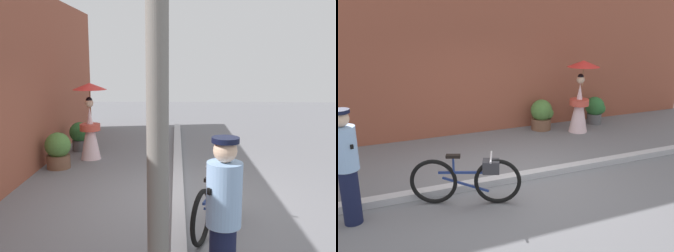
{
  "view_description": "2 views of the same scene",
  "coord_description": "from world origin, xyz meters",
  "views": [
    {
      "loc": [
        -6.18,
        0.04,
        2.4
      ],
      "look_at": [
        0.14,
        0.18,
        1.28
      ],
      "focal_mm": 40.43,
      "sensor_mm": 36.0,
      "label": 1
    },
    {
      "loc": [
        -2.54,
        -5.6,
        2.86
      ],
      "look_at": [
        -0.11,
        0.24,
        0.98
      ],
      "focal_mm": 39.13,
      "sensor_mm": 36.0,
      "label": 2
    }
  ],
  "objects": [
    {
      "name": "sidewalk_curb",
      "position": [
        0.0,
        0.0,
        0.06
      ],
      "size": [
        14.0,
        0.2,
        0.12
      ],
      "primitive_type": "cube",
      "color": "#B2B2B7",
      "rests_on": "ground_plane"
    },
    {
      "name": "person_with_parasol",
      "position": [
        2.71,
        2.11,
        0.93
      ],
      "size": [
        0.81,
        0.81,
        1.84
      ],
      "color": "silver",
      "rests_on": "ground_plane"
    },
    {
      "name": "person_officer",
      "position": [
        -2.78,
        -0.41,
        0.9
      ],
      "size": [
        0.34,
        0.34,
        1.69
      ],
      "color": "#141938",
      "rests_on": "ground_plane"
    },
    {
      "name": "utility_pole",
      "position": [
        -3.23,
        0.19,
        2.4
      ],
      "size": [
        0.18,
        0.18,
        4.8
      ],
      "primitive_type": "cylinder",
      "color": "slate",
      "rests_on": "ground_plane"
    },
    {
      "name": "potted_plant_small",
      "position": [
        3.56,
        2.58,
        0.41
      ],
      "size": [
        0.54,
        0.53,
        0.76
      ],
      "color": "#59595B",
      "rests_on": "ground_plane"
    },
    {
      "name": "bicycle_near_officer",
      "position": [
        -1.05,
        -0.5,
        0.42
      ],
      "size": [
        1.66,
        0.74,
        0.83
      ],
      "color": "black",
      "rests_on": "ground_plane"
    },
    {
      "name": "ground_plane",
      "position": [
        0.0,
        0.0,
        0.0
      ],
      "size": [
        30.0,
        30.0,
        0.0
      ],
      "primitive_type": "plane",
      "color": "slate"
    },
    {
      "name": "potted_plant_by_door",
      "position": [
        1.92,
        2.65,
        0.41
      ],
      "size": [
        0.58,
        0.57,
        0.8
      ],
      "color": "brown",
      "rests_on": "ground_plane"
    }
  ]
}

